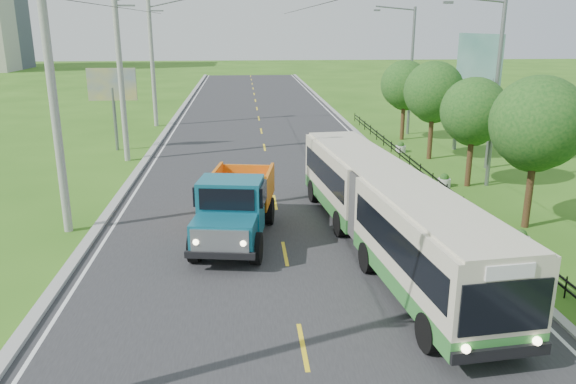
{
  "coord_description": "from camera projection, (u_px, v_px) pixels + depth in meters",
  "views": [
    {
      "loc": [
        -1.37,
        -12.31,
        7.76
      ],
      "look_at": [
        0.21,
        7.28,
        1.9
      ],
      "focal_mm": 35.0,
      "sensor_mm": 36.0,
      "label": 1
    }
  ],
  "objects": [
    {
      "name": "ground",
      "position": [
        303.0,
        347.0,
        14.08
      ],
      "size": [
        240.0,
        240.0,
        0.0
      ],
      "primitive_type": "plane",
      "color": "#306217",
      "rests_on": "ground"
    },
    {
      "name": "road",
      "position": [
        267.0,
        162.0,
        33.19
      ],
      "size": [
        14.0,
        120.0,
        0.02
      ],
      "primitive_type": "cube",
      "color": "#28282B",
      "rests_on": "ground"
    },
    {
      "name": "curb_left",
      "position": [
        144.0,
        163.0,
        32.61
      ],
      "size": [
        0.4,
        120.0,
        0.15
      ],
      "primitive_type": "cube",
      "color": "#9E9E99",
      "rests_on": "ground"
    },
    {
      "name": "curb_right",
      "position": [
        386.0,
        159.0,
        33.73
      ],
      "size": [
        0.3,
        120.0,
        0.1
      ],
      "primitive_type": "cube",
      "color": "#9E9E99",
      "rests_on": "ground"
    },
    {
      "name": "edge_line_left",
      "position": [
        153.0,
        163.0,
        32.67
      ],
      "size": [
        0.12,
        120.0,
        0.0
      ],
      "primitive_type": "cube",
      "color": "silver",
      "rests_on": "road"
    },
    {
      "name": "edge_line_right",
      "position": [
        378.0,
        159.0,
        33.69
      ],
      "size": [
        0.12,
        120.0,
        0.0
      ],
      "primitive_type": "cube",
      "color": "silver",
      "rests_on": "road"
    },
    {
      "name": "centre_dash",
      "position": [
        303.0,
        346.0,
        14.08
      ],
      "size": [
        0.12,
        2.2,
        0.0
      ],
      "primitive_type": "cube",
      "color": "yellow",
      "rests_on": "road"
    },
    {
      "name": "railing_right",
      "position": [
        432.0,
        181.0,
        27.99
      ],
      "size": [
        0.04,
        40.0,
        0.6
      ],
      "primitive_type": "cube",
      "color": "black",
      "rests_on": "ground"
    },
    {
      "name": "pole_near",
      "position": [
        54.0,
        101.0,
        20.59
      ],
      "size": [
        3.51,
        0.32,
        10.0
      ],
      "color": "gray",
      "rests_on": "ground"
    },
    {
      "name": "pole_mid",
      "position": [
        121.0,
        74.0,
        32.05
      ],
      "size": [
        3.51,
        0.32,
        10.0
      ],
      "color": "gray",
      "rests_on": "ground"
    },
    {
      "name": "pole_far",
      "position": [
        153.0,
        61.0,
        43.51
      ],
      "size": [
        3.51,
        0.32,
        10.0
      ],
      "color": "gray",
      "rests_on": "ground"
    },
    {
      "name": "tree_third",
      "position": [
        537.0,
        128.0,
        21.48
      ],
      "size": [
        3.6,
        3.62,
        6.0
      ],
      "color": "#382314",
      "rests_on": "ground"
    },
    {
      "name": "tree_fourth",
      "position": [
        474.0,
        114.0,
        27.33
      ],
      "size": [
        3.24,
        3.31,
        5.4
      ],
      "color": "#382314",
      "rests_on": "ground"
    },
    {
      "name": "tree_fifth",
      "position": [
        434.0,
        94.0,
        32.98
      ],
      "size": [
        3.48,
        3.52,
        5.8
      ],
      "color": "#382314",
      "rests_on": "ground"
    },
    {
      "name": "tree_back",
      "position": [
        405.0,
        87.0,
        38.77
      ],
      "size": [
        3.3,
        3.36,
        5.5
      ],
      "color": "#382314",
      "rests_on": "ground"
    },
    {
      "name": "streetlight_mid",
      "position": [
        493.0,
        87.0,
        26.88
      ],
      "size": [
        3.02,
        0.2,
        9.07
      ],
      "color": "slate",
      "rests_on": "ground"
    },
    {
      "name": "streetlight_far",
      "position": [
        409.0,
        67.0,
        40.25
      ],
      "size": [
        3.02,
        0.2,
        9.07
      ],
      "color": "slate",
      "rests_on": "ground"
    },
    {
      "name": "planter_near",
      "position": [
        520.0,
        239.0,
        20.4
      ],
      "size": [
        0.64,
        0.64,
        0.67
      ],
      "color": "silver",
      "rests_on": "ground"
    },
    {
      "name": "planter_mid",
      "position": [
        444.0,
        181.0,
        28.04
      ],
      "size": [
        0.64,
        0.64,
        0.67
      ],
      "color": "silver",
      "rests_on": "ground"
    },
    {
      "name": "planter_far",
      "position": [
        401.0,
        147.0,
        35.68
      ],
      "size": [
        0.64,
        0.64,
        0.67
      ],
      "color": "silver",
      "rests_on": "ground"
    },
    {
      "name": "billboard_left",
      "position": [
        112.0,
        90.0,
        35.17
      ],
      "size": [
        3.0,
        0.2,
        5.2
      ],
      "color": "slate",
      "rests_on": "ground"
    },
    {
      "name": "billboard_right",
      "position": [
        477.0,
        68.0,
        32.61
      ],
      "size": [
        0.24,
        6.0,
        7.3
      ],
      "color": "slate",
      "rests_on": "ground"
    },
    {
      "name": "bus",
      "position": [
        386.0,
        206.0,
        19.4
      ],
      "size": [
        3.97,
        15.21,
        2.9
      ],
      "rotation": [
        0.0,
        0.0,
        0.1
      ],
      "color": "#317B32",
      "rests_on": "ground"
    },
    {
      "name": "dump_truck",
      "position": [
        235.0,
        202.0,
        20.73
      ],
      "size": [
        3.25,
        6.45,
        2.59
      ],
      "rotation": [
        0.0,
        0.0,
        -0.16
      ],
      "color": "#125A70",
      "rests_on": "ground"
    }
  ]
}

